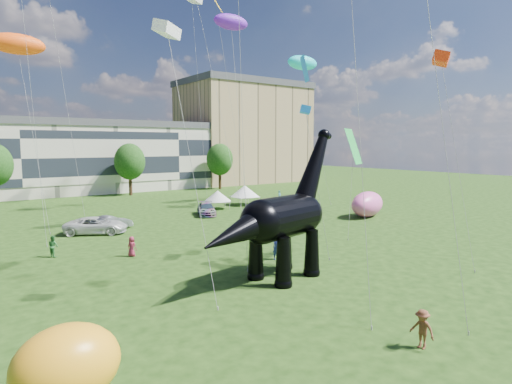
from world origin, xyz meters
TOP-DOWN VIEW (x-y plane):
  - ground at (0.00, 0.00)m, footprint 220.00×220.00m
  - terrace_row at (-8.00, 62.00)m, footprint 78.00×11.00m
  - apartment_block at (40.00, 65.00)m, footprint 28.00×18.00m
  - tree_mid_right at (8.00, 53.00)m, footprint 5.20×5.20m
  - tree_far_right at (26.00, 53.00)m, footprint 5.20×5.20m
  - dinosaur_sculpture at (-0.57, 2.00)m, footprint 12.50×4.69m
  - car_grey at (-4.27, 24.94)m, footprint 4.46×1.91m
  - car_white at (-6.10, 23.58)m, footprint 6.50×5.27m
  - car_dark at (8.17, 26.95)m, footprint 4.06×5.55m
  - gazebo_near at (11.96, 30.53)m, footprint 4.60×4.60m
  - gazebo_far at (17.15, 31.58)m, footprint 4.32×4.32m
  - inflatable_pink at (23.32, 14.42)m, footprint 6.76×4.71m
  - inflatable_yellow at (-14.85, -4.26)m, footprint 3.59×2.79m
  - visitors at (-1.79, 13.53)m, footprint 49.13×40.97m
  - kites at (-2.13, 28.96)m, footprint 62.02×45.93m

SIDE VIEW (x-z plane):
  - ground at x=0.00m, z-range 0.00..0.00m
  - car_grey at x=-4.27m, z-range 0.00..1.43m
  - car_dark at x=8.17m, z-range 0.00..1.49m
  - car_white at x=-6.10m, z-range 0.00..1.65m
  - visitors at x=-1.79m, z-range -0.05..1.81m
  - inflatable_yellow at x=-14.85m, z-range 0.00..2.73m
  - inflatable_pink at x=23.32m, z-range 0.00..3.07m
  - gazebo_near at x=11.96m, z-range 0.51..3.03m
  - gazebo_far at x=17.15m, z-range 0.58..3.43m
  - dinosaur_sculpture at x=-0.57m, z-range -1.25..8.95m
  - terrace_row at x=-8.00m, z-range 0.00..12.00m
  - tree_mid_right at x=8.00m, z-range 1.57..11.01m
  - tree_far_right at x=26.00m, z-range 1.57..11.01m
  - apartment_block at x=40.00m, z-range 0.00..22.00m
  - kites at x=-2.13m, z-range 6.27..35.49m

